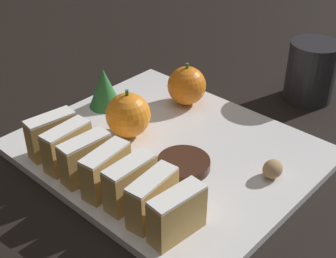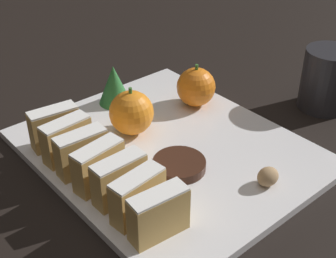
# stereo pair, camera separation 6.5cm
# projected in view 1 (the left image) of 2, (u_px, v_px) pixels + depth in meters

# --- Properties ---
(ground_plane) EXTENTS (6.00, 6.00, 0.00)m
(ground_plane) POSITION_uv_depth(u_px,v_px,m) (168.00, 153.00, 0.67)
(ground_plane) COLOR black
(serving_platter) EXTENTS (0.33, 0.39, 0.01)m
(serving_platter) POSITION_uv_depth(u_px,v_px,m) (168.00, 150.00, 0.67)
(serving_platter) COLOR white
(serving_platter) RESTS_ON ground_plane
(stollen_slice_front) EXTENTS (0.07, 0.03, 0.06)m
(stollen_slice_front) POSITION_uv_depth(u_px,v_px,m) (177.00, 214.00, 0.51)
(stollen_slice_front) COLOR tan
(stollen_slice_front) RESTS_ON serving_platter
(stollen_slice_second) EXTENTS (0.07, 0.03, 0.06)m
(stollen_slice_second) POSITION_uv_depth(u_px,v_px,m) (152.00, 198.00, 0.53)
(stollen_slice_second) COLOR tan
(stollen_slice_second) RESTS_ON serving_platter
(stollen_slice_third) EXTENTS (0.07, 0.03, 0.06)m
(stollen_slice_third) POSITION_uv_depth(u_px,v_px,m) (130.00, 183.00, 0.55)
(stollen_slice_third) COLOR tan
(stollen_slice_third) RESTS_ON serving_platter
(stollen_slice_fourth) EXTENTS (0.07, 0.03, 0.06)m
(stollen_slice_fourth) POSITION_uv_depth(u_px,v_px,m) (106.00, 171.00, 0.57)
(stollen_slice_fourth) COLOR tan
(stollen_slice_fourth) RESTS_ON serving_platter
(stollen_slice_fifth) EXTENTS (0.07, 0.03, 0.06)m
(stollen_slice_fifth) POSITION_uv_depth(u_px,v_px,m) (86.00, 158.00, 0.60)
(stollen_slice_fifth) COLOR tan
(stollen_slice_fifth) RESTS_ON serving_platter
(stollen_slice_sixth) EXTENTS (0.07, 0.03, 0.06)m
(stollen_slice_sixth) POSITION_uv_depth(u_px,v_px,m) (68.00, 147.00, 0.62)
(stollen_slice_sixth) COLOR tan
(stollen_slice_sixth) RESTS_ON serving_platter
(stollen_slice_back) EXTENTS (0.07, 0.03, 0.06)m
(stollen_slice_back) POSITION_uv_depth(u_px,v_px,m) (52.00, 135.00, 0.64)
(stollen_slice_back) COLOR tan
(stollen_slice_back) RESTS_ON serving_platter
(orange_near) EXTENTS (0.07, 0.07, 0.07)m
(orange_near) POSITION_uv_depth(u_px,v_px,m) (128.00, 115.00, 0.68)
(orange_near) COLOR orange
(orange_near) RESTS_ON serving_platter
(orange_far) EXTENTS (0.06, 0.06, 0.07)m
(orange_far) POSITION_uv_depth(u_px,v_px,m) (187.00, 86.00, 0.76)
(orange_far) COLOR orange
(orange_far) RESTS_ON serving_platter
(walnut) EXTENTS (0.03, 0.02, 0.02)m
(walnut) POSITION_uv_depth(u_px,v_px,m) (273.00, 169.00, 0.60)
(walnut) COLOR tan
(walnut) RESTS_ON serving_platter
(chocolate_cookie) EXTENTS (0.07, 0.07, 0.01)m
(chocolate_cookie) POSITION_uv_depth(u_px,v_px,m) (184.00, 164.00, 0.62)
(chocolate_cookie) COLOR #381E14
(chocolate_cookie) RESTS_ON serving_platter
(evergreen_sprig) EXTENTS (0.05, 0.05, 0.07)m
(evergreen_sprig) POSITION_uv_depth(u_px,v_px,m) (104.00, 88.00, 0.75)
(evergreen_sprig) COLOR #2D7538
(evergreen_sprig) RESTS_ON serving_platter
(coffee_mug) EXTENTS (0.12, 0.08, 0.10)m
(coffee_mug) POSITION_uv_depth(u_px,v_px,m) (312.00, 71.00, 0.79)
(coffee_mug) COLOR #232328
(coffee_mug) RESTS_ON ground_plane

